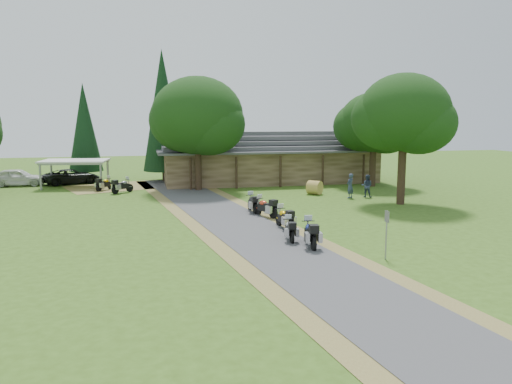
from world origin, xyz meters
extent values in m
plane|color=#365618|center=(0.00, 0.00, 0.00)|extent=(120.00, 120.00, 0.00)
plane|color=#434346|center=(-0.50, 4.00, 0.00)|extent=(51.95, 51.95, 0.00)
imported|color=silver|center=(-17.11, 25.59, 1.01)|extent=(2.69, 6.10, 2.01)
imported|color=black|center=(-12.50, 26.00, 1.06)|extent=(4.36, 5.99, 2.11)
imported|color=#303A56|center=(9.61, 12.46, 1.12)|extent=(0.78, 0.75, 2.24)
imported|color=#303A56|center=(11.06, 12.56, 1.04)|extent=(0.73, 0.68, 2.08)
cylinder|color=olive|center=(7.56, 14.80, 0.56)|extent=(1.53, 1.52, 1.12)
cone|color=black|center=(-3.90, 26.16, 6.32)|extent=(4.03, 4.03, 12.65)
cone|color=black|center=(-11.49, 29.27, 4.79)|extent=(3.31, 3.31, 9.57)
camera|label=1|loc=(-6.02, -23.13, 6.21)|focal=35.00mm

